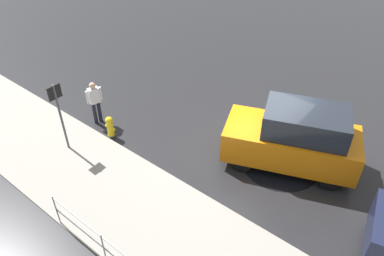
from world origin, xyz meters
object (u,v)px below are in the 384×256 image
at_px(moving_hatchback, 294,138).
at_px(pedestrian, 95,100).
at_px(sign_post, 59,108).
at_px(fire_hydrant, 110,127).

bearing_deg(moving_hatchback, pedestrian, 19.64).
bearing_deg(sign_post, pedestrian, -77.09).
xyz_separation_m(fire_hydrant, pedestrian, (0.99, -0.28, 0.56)).
xyz_separation_m(fire_hydrant, sign_post, (0.63, 1.29, 1.18)).
xyz_separation_m(pedestrian, sign_post, (-0.36, 1.56, 0.62)).
distance_m(moving_hatchback, fire_hydrant, 5.97).
relative_size(moving_hatchback, fire_hydrant, 5.30).
bearing_deg(moving_hatchback, sign_post, 32.60).
height_order(pedestrian, sign_post, sign_post).
bearing_deg(pedestrian, fire_hydrant, 164.33).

